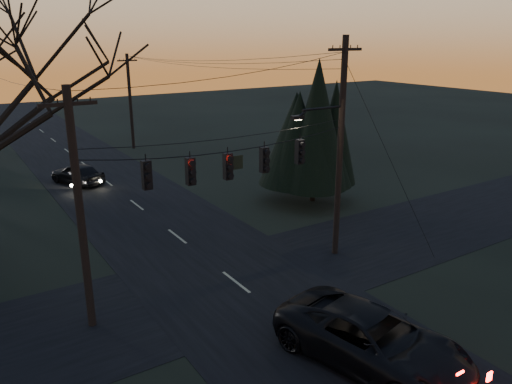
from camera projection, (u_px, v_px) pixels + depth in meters
main_road at (149, 214)px, 29.06m from camera, size 8.00×120.00×0.02m
cross_road at (236, 282)px, 21.04m from camera, size 60.00×7.00×0.02m
utility_pole_right at (335, 253)px, 23.88m from camera, size 5.00×0.30×10.00m
utility_pole_left at (93, 325)px, 17.94m from camera, size 1.80×0.30×8.50m
utility_pole_far_r at (134, 148)px, 46.35m from camera, size 1.80×0.30×8.50m
span_signal_assembly at (229, 164)px, 19.37m from camera, size 11.50×0.44×1.66m
evergreen_right at (315, 125)px, 30.16m from camera, size 4.54×4.54×8.39m
suv_near at (372, 339)px, 15.57m from camera, size 4.26×6.82×1.76m
sedan_oncoming_a at (78, 174)px, 34.88m from camera, size 3.26×4.69×1.48m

